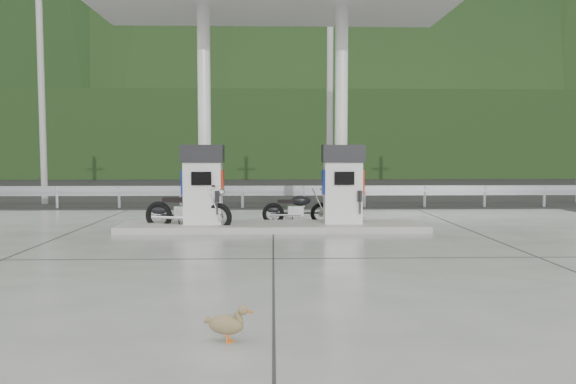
{
  "coord_description": "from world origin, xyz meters",
  "views": [
    {
      "loc": [
        -0.01,
        -10.3,
        1.8
      ],
      "look_at": [
        0.3,
        1.0,
        1.0
      ],
      "focal_mm": 35.0,
      "sensor_mm": 36.0,
      "label": 1
    }
  ],
  "objects_px": {
    "gas_pump_right": "(343,184)",
    "motorcycle_right": "(297,209)",
    "duck": "(226,325)",
    "gas_pump_left": "(203,184)",
    "motorcycle_left": "(188,210)"
  },
  "relations": [
    {
      "from": "gas_pump_right",
      "to": "motorcycle_right",
      "type": "relative_size",
      "value": 1.11
    },
    {
      "from": "duck",
      "to": "motorcycle_right",
      "type": "bearing_deg",
      "value": 98.83
    },
    {
      "from": "gas_pump_left",
      "to": "motorcycle_left",
      "type": "distance_m",
      "value": 0.68
    },
    {
      "from": "gas_pump_left",
      "to": "motorcycle_left",
      "type": "xyz_separation_m",
      "value": [
        -0.34,
        -0.03,
        -0.58
      ]
    },
    {
      "from": "motorcycle_right",
      "to": "gas_pump_left",
      "type": "bearing_deg",
      "value": -156.7
    },
    {
      "from": "gas_pump_left",
      "to": "gas_pump_right",
      "type": "bearing_deg",
      "value": 0.0
    },
    {
      "from": "gas_pump_left",
      "to": "motorcycle_left",
      "type": "relative_size",
      "value": 0.92
    },
    {
      "from": "gas_pump_left",
      "to": "motorcycle_right",
      "type": "bearing_deg",
      "value": 24.22
    },
    {
      "from": "gas_pump_right",
      "to": "motorcycle_right",
      "type": "height_order",
      "value": "gas_pump_right"
    },
    {
      "from": "motorcycle_left",
      "to": "motorcycle_right",
      "type": "bearing_deg",
      "value": 36.83
    },
    {
      "from": "gas_pump_left",
      "to": "motorcycle_left",
      "type": "height_order",
      "value": "gas_pump_left"
    },
    {
      "from": "gas_pump_left",
      "to": "duck",
      "type": "bearing_deg",
      "value": -81.4
    },
    {
      "from": "motorcycle_left",
      "to": "gas_pump_right",
      "type": "bearing_deg",
      "value": 15.45
    },
    {
      "from": "gas_pump_right",
      "to": "motorcycle_left",
      "type": "relative_size",
      "value": 0.92
    },
    {
      "from": "gas_pump_left",
      "to": "duck",
      "type": "relative_size",
      "value": 4.23
    }
  ]
}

